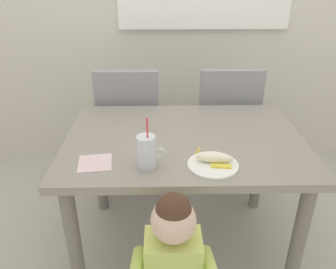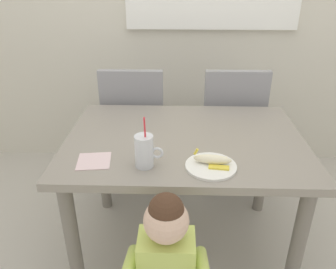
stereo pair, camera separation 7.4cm
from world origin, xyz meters
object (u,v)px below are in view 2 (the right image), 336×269
Objects in this scene: dining_table at (184,155)px; snack_plate at (211,166)px; toddler_standing at (166,260)px; paper_napkin at (94,161)px; peeled_banana at (213,160)px; milk_cup at (145,153)px; dining_chair_left at (135,123)px; dining_chair_right at (231,123)px.

snack_plate is (0.11, -0.29, 0.12)m from dining_table.
toddler_standing reaches higher than dining_table.
peeled_banana is at bearing -2.08° from paper_napkin.
peeled_banana reaches higher than paper_napkin.
milk_cup is 1.09× the size of snack_plate.
dining_chair_left is 0.91m from paper_napkin.
milk_cup is (-0.11, 0.33, 0.29)m from toddler_standing.
paper_napkin is (-0.53, 0.03, -0.00)m from snack_plate.
dining_chair_left is 6.40× the size of paper_napkin.
milk_cup reaches higher than peeled_banana.
dining_chair_right reaches higher than paper_napkin.
toddler_standing reaches higher than peeled_banana.
paper_napkin is (-0.54, 0.02, -0.03)m from peeled_banana.
dining_chair_left is 1.04m from peeled_banana.
paper_napkin is at bearing 177.92° from peeled_banana.
dining_table is at bearing 83.05° from toddler_standing.
peeled_banana is at bearing 76.34° from dining_chair_right.
milk_cup reaches higher than dining_chair_left.
snack_plate reaches higher than paper_napkin.
toddler_standing is (-0.08, -0.62, -0.11)m from dining_table.
toddler_standing is 0.55m from paper_napkin.
peeled_banana is (0.31, 0.01, -0.04)m from milk_cup.
milk_cup is 0.30m from snack_plate.
toddler_standing is at bearing -119.79° from peeled_banana.
milk_cup is (0.16, -0.91, 0.28)m from dining_chair_left.
dining_chair_left is 4.17× the size of snack_plate.
peeled_banana is (-0.22, -0.91, 0.24)m from dining_chair_right.
dining_chair_right is 0.98m from snack_plate.
dining_chair_right is (0.34, 0.64, -0.10)m from dining_table.
snack_plate is at bearing 60.34° from toddler_standing.
dining_chair_right is 5.51× the size of peeled_banana.
dining_table is 1.29× the size of dining_chair_left.
snack_plate is at bearing -122.68° from peeled_banana.
peeled_banana is (0.12, -0.28, 0.14)m from dining_table.
dining_table is 0.64m from toddler_standing.
toddler_standing is 0.46m from milk_cup.
toddler_standing is at bearing -46.44° from paper_napkin.
dining_chair_right is at bearing 60.28° from milk_cup.
toddler_standing is 3.64× the size of snack_plate.
snack_plate reaches higher than dining_table.
dining_table is 0.51m from paper_napkin.
toddler_standing is 0.47m from peeled_banana.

